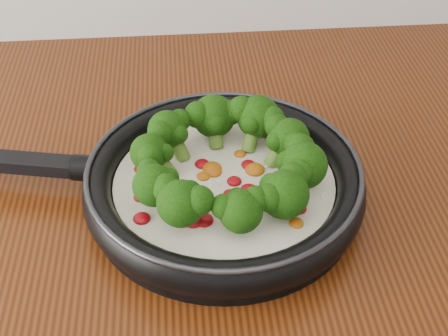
{
  "coord_description": "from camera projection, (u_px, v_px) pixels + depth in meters",
  "views": [
    {
      "loc": [
        -0.03,
        0.55,
        1.38
      ],
      "look_at": [
        0.02,
        1.07,
        0.95
      ],
      "focal_mm": 49.74,
      "sensor_mm": 36.0,
      "label": 1
    }
  ],
  "objects": [
    {
      "name": "skillet",
      "position": [
        223.0,
        178.0,
        0.69
      ],
      "size": [
        0.51,
        0.37,
        0.09
      ],
      "color": "black",
      "rests_on": "counter"
    }
  ]
}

